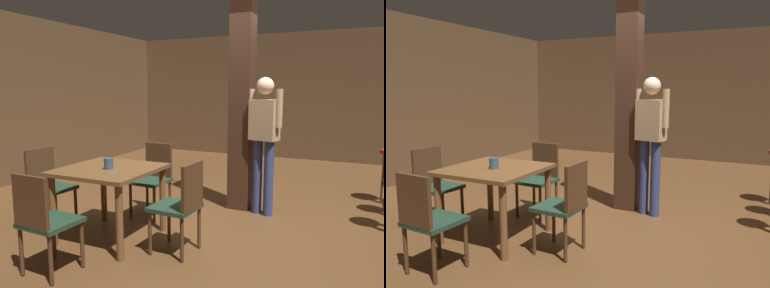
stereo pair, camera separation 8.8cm
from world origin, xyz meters
TOP-DOWN VIEW (x-y plane):
  - ground_plane at (0.00, 0.00)m, footprint 10.80×10.80m
  - wall_back at (0.00, 4.50)m, footprint 8.00×0.10m
  - wall_left at (-4.00, 0.00)m, footprint 0.10×9.00m
  - pillar at (-0.14, 0.57)m, footprint 0.28×0.28m
  - dining_table at (-1.07, -1.02)m, footprint 0.95×0.95m
  - chair_east at (-0.22, -1.03)m, footprint 0.44×0.44m
  - chair_north at (-1.04, -0.17)m, footprint 0.45×0.45m
  - chair_west at (-1.97, -1.00)m, footprint 0.46×0.46m
  - chair_south at (-1.08, -1.92)m, footprint 0.44×0.44m
  - napkin_cup at (-1.04, -1.06)m, footprint 0.09×0.09m
  - standing_person at (0.20, 0.42)m, footprint 0.47×0.28m

SIDE VIEW (x-z plane):
  - ground_plane at x=0.00m, z-range 0.00..0.00m
  - chair_east at x=-0.22m, z-range 0.06..0.95m
  - chair_north at x=-1.04m, z-range 0.06..0.95m
  - chair_west at x=-1.97m, z-range 0.06..0.95m
  - chair_south at x=-1.08m, z-range 0.06..0.95m
  - dining_table at x=-1.07m, z-range 0.25..1.02m
  - napkin_cup at x=-1.04m, z-range 0.77..0.88m
  - standing_person at x=0.20m, z-range 0.14..1.86m
  - wall_back at x=0.00m, z-range 0.00..2.80m
  - wall_left at x=-4.00m, z-range 0.00..2.80m
  - pillar at x=-0.14m, z-range 0.00..2.80m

